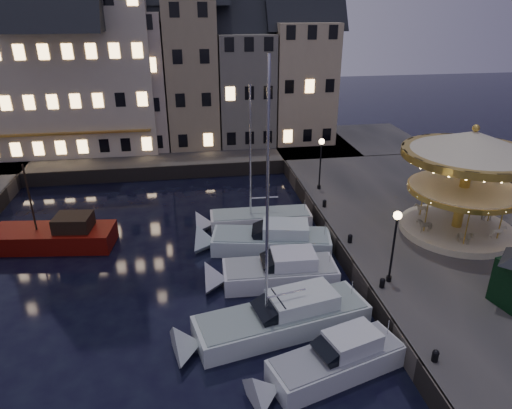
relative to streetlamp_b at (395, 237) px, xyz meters
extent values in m
plane|color=black|center=(-7.20, -1.00, -4.02)|extent=(160.00, 160.00, 0.00)
cube|color=#474442|center=(6.80, 5.00, -3.37)|extent=(16.00, 56.00, 1.30)
cube|color=#474442|center=(-15.20, 27.00, -3.37)|extent=(44.00, 12.00, 1.30)
cube|color=#47423A|center=(-1.20, 5.00, -3.37)|extent=(0.15, 44.00, 1.30)
cube|color=#47423A|center=(-13.20, 21.00, -3.37)|extent=(48.00, 0.15, 1.30)
cylinder|color=black|center=(0.00, 0.00, -2.57)|extent=(0.28, 0.28, 0.30)
cylinder|color=black|center=(0.00, 0.00, -0.82)|extent=(0.12, 0.12, 3.80)
sphere|color=#FFD18C|center=(0.00, 0.00, 1.23)|extent=(0.44, 0.44, 0.44)
cylinder|color=black|center=(0.00, 13.50, -2.57)|extent=(0.28, 0.28, 0.30)
cylinder|color=black|center=(0.00, 13.50, -0.82)|extent=(0.12, 0.12, 3.80)
sphere|color=#FFD18C|center=(0.00, 13.50, 1.23)|extent=(0.44, 0.44, 0.44)
cylinder|color=black|center=(11.30, 7.00, -2.57)|extent=(0.28, 0.28, 0.30)
cylinder|color=black|center=(11.30, 7.00, -0.82)|extent=(0.12, 0.12, 3.80)
sphere|color=#FFD18C|center=(11.30, 7.00, 1.23)|extent=(0.44, 0.44, 0.44)
cylinder|color=black|center=(-0.60, -6.00, -2.52)|extent=(0.28, 0.28, 0.40)
sphere|color=black|center=(-0.60, -6.00, -2.30)|extent=(0.30, 0.30, 0.30)
cylinder|color=black|center=(-0.60, -0.50, -2.52)|extent=(0.28, 0.28, 0.40)
sphere|color=black|center=(-0.60, -0.50, -2.30)|extent=(0.30, 0.30, 0.30)
cylinder|color=black|center=(-0.60, 4.50, -2.52)|extent=(0.28, 0.28, 0.40)
sphere|color=black|center=(-0.60, 4.50, -2.30)|extent=(0.30, 0.30, 0.30)
cylinder|color=black|center=(-0.60, 10.00, -2.52)|extent=(0.28, 0.28, 0.40)
sphere|color=black|center=(-0.60, 10.00, -2.30)|extent=(0.30, 0.30, 0.30)
cube|color=gray|center=(-26.70, 29.00, 2.78)|extent=(5.00, 8.00, 11.00)
cube|color=slate|center=(-21.25, 29.00, 3.28)|extent=(5.60, 8.00, 12.00)
cube|color=#B1A18F|center=(-15.20, 29.00, 3.78)|extent=(6.20, 8.00, 13.00)
cube|color=gray|center=(-9.45, 29.00, 4.28)|extent=(5.00, 8.00, 14.00)
cube|color=slate|center=(-4.00, 29.00, 2.78)|extent=(5.60, 8.00, 11.00)
cube|color=tan|center=(2.05, 29.00, 3.28)|extent=(6.20, 8.00, 12.00)
cube|color=beige|center=(-21.20, 29.00, 4.78)|extent=(16.00, 9.00, 15.00)
cube|color=silver|center=(-4.45, -4.74, -3.57)|extent=(6.50, 3.74, 1.30)
cube|color=gray|center=(-4.45, -4.74, -2.90)|extent=(6.16, 3.49, 0.10)
cube|color=silver|center=(-3.74, -4.53, -2.47)|extent=(2.69, 2.15, 0.80)
cube|color=black|center=(-4.92, -4.88, -2.57)|extent=(1.44, 1.69, 0.89)
cube|color=silver|center=(-6.21, -1.47, -3.57)|extent=(9.15, 4.34, 1.30)
cube|color=gray|center=(-6.21, -1.47, -2.90)|extent=(8.67, 4.05, 0.10)
cube|color=silver|center=(-5.17, -1.25, -2.47)|extent=(3.67, 2.59, 0.80)
cube|color=black|center=(-6.90, -1.61, -2.57)|extent=(1.77, 2.07, 1.06)
cylinder|color=silver|center=(-7.07, -1.65, 3.01)|extent=(0.14, 0.14, 11.85)
cube|color=silver|center=(-5.46, 2.75, -3.57)|extent=(6.70, 2.79, 1.30)
cube|color=#8E9697|center=(-5.46, 2.75, -2.90)|extent=(6.36, 2.57, 0.10)
cube|color=silver|center=(-4.67, 2.72, -2.47)|extent=(2.58, 2.00, 0.80)
cube|color=black|center=(-5.99, 2.77, -2.57)|extent=(1.20, 1.82, 0.92)
cube|color=silver|center=(-5.23, 6.66, -3.57)|extent=(8.15, 4.09, 1.30)
cube|color=gray|center=(-5.23, 6.66, -2.90)|extent=(7.73, 3.81, 0.10)
cube|color=silver|center=(-4.32, 6.47, -2.47)|extent=(3.29, 2.50, 0.80)
cube|color=black|center=(-5.84, 6.78, -2.57)|extent=(1.63, 2.04, 0.99)
cube|color=silver|center=(-5.37, 10.08, -3.57)|extent=(7.34, 2.34, 1.30)
cube|color=gray|center=(-5.37, 10.08, -2.90)|extent=(6.97, 2.15, 0.10)
cylinder|color=silver|center=(-6.10, 10.10, 1.99)|extent=(0.14, 0.14, 9.81)
cube|color=#640B06|center=(-19.65, 9.34, -3.47)|extent=(8.21, 3.70, 1.50)
cube|color=black|center=(-18.16, 9.16, -2.27)|extent=(2.54, 2.17, 1.06)
cylinder|color=black|center=(-20.64, 9.47, -0.52)|extent=(0.12, 0.12, 4.76)
cylinder|color=beige|center=(6.77, 4.77, -2.49)|extent=(7.16, 7.16, 0.45)
cylinder|color=gold|center=(6.77, 4.77, 0.51)|extent=(0.63, 0.63, 5.55)
cylinder|color=beige|center=(6.77, 4.77, 0.42)|extent=(6.63, 6.63, 0.16)
cylinder|color=gold|center=(6.77, 4.77, 0.26)|extent=(6.88, 6.88, 0.31)
cone|color=beige|center=(6.77, 4.77, 3.37)|extent=(8.24, 8.24, 1.43)
cylinder|color=gold|center=(6.77, 4.77, 2.61)|extent=(8.24, 8.24, 0.45)
sphere|color=gold|center=(6.77, 4.77, 4.27)|extent=(0.45, 0.45, 0.45)
imported|color=beige|center=(9.17, 5.51, -1.82)|extent=(1.49, 1.08, 0.90)
camera|label=1|loc=(-10.41, -19.54, 11.23)|focal=32.00mm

